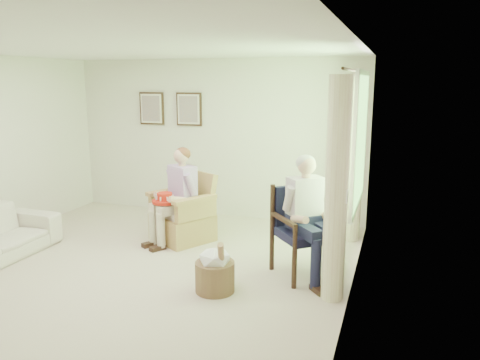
% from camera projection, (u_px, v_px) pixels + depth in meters
% --- Properties ---
extents(floor, '(5.50, 5.50, 0.00)m').
position_uv_depth(floor, '(130.00, 275.00, 5.49)').
color(floor, '#C2B49C').
rests_on(floor, ground).
extents(back_wall, '(5.00, 0.04, 2.60)m').
position_uv_depth(back_wall, '(215.00, 139.00, 7.77)').
color(back_wall, silver).
rests_on(back_wall, ground).
extents(right_wall, '(0.04, 5.50, 2.60)m').
position_uv_depth(right_wall, '(352.00, 182.00, 4.44)').
color(right_wall, silver).
rests_on(right_wall, ground).
extents(ceiling, '(5.00, 5.50, 0.02)m').
position_uv_depth(ceiling, '(118.00, 46.00, 4.96)').
color(ceiling, white).
rests_on(ceiling, back_wall).
extents(window, '(0.13, 2.50, 1.63)m').
position_uv_depth(window, '(360.00, 138.00, 5.50)').
color(window, '#2D6B23').
rests_on(window, right_wall).
extents(curtain_left, '(0.34, 0.34, 2.30)m').
position_uv_depth(curtain_left, '(336.00, 191.00, 4.73)').
color(curtain_left, beige).
rests_on(curtain_left, ground).
extents(curtain_right, '(0.34, 0.34, 2.30)m').
position_uv_depth(curtain_right, '(355.00, 160.00, 6.54)').
color(curtain_right, beige).
rests_on(curtain_right, ground).
extents(framed_print_left, '(0.45, 0.05, 0.55)m').
position_uv_depth(framed_print_left, '(152.00, 108.00, 8.00)').
color(framed_print_left, '#382114').
rests_on(framed_print_left, back_wall).
extents(framed_print_right, '(0.45, 0.05, 0.55)m').
position_uv_depth(framed_print_right, '(189.00, 109.00, 7.78)').
color(framed_print_right, '#382114').
rests_on(framed_print_right, back_wall).
extents(wicker_armchair, '(0.75, 0.75, 0.96)m').
position_uv_depth(wicker_armchair, '(184.00, 219.00, 6.69)').
color(wicker_armchair, tan).
rests_on(wicker_armchair, ground).
extents(wood_armchair, '(0.66, 0.62, 1.02)m').
position_uv_depth(wood_armchair, '(308.00, 227.00, 5.49)').
color(wood_armchair, black).
rests_on(wood_armchair, ground).
extents(person_wicker, '(0.40, 0.63, 1.31)m').
position_uv_depth(person_wicker, '(179.00, 190.00, 6.48)').
color(person_wicker, beige).
rests_on(person_wicker, ground).
extents(person_dark, '(0.40, 0.62, 1.39)m').
position_uv_depth(person_dark, '(306.00, 209.00, 5.28)').
color(person_dark, '#191B38').
rests_on(person_dark, ground).
extents(red_hat, '(0.34, 0.34, 0.14)m').
position_uv_depth(red_hat, '(165.00, 199.00, 6.38)').
color(red_hat, red).
rests_on(red_hat, person_wicker).
extents(hatbox, '(0.46, 0.46, 0.63)m').
position_uv_depth(hatbox, '(215.00, 270.00, 5.03)').
color(hatbox, '#9D7F55').
rests_on(hatbox, ground).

